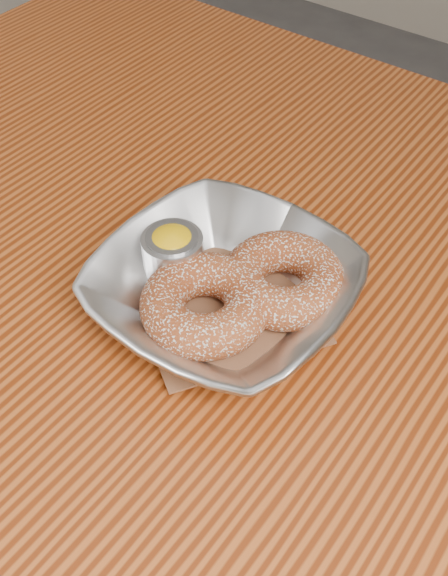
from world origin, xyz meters
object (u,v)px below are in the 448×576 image
Objects in this scene: donut_front at (205,304)px; ramekin at (173,253)px; donut_back at (283,279)px; serving_bowl at (224,291)px; table at (261,324)px.

ramekin is (-0.06, 0.03, 0.01)m from donut_front.
donut_back is 1.97× the size of ramekin.
donut_back is at bearing 21.30° from ramekin.
serving_bowl is 0.02m from donut_front.
serving_bowl is at bearing -130.78° from donut_back.
ramekin reaches higher than donut_back.
table is 0.16m from donut_front.
donut_front is at bearing -119.70° from donut_back.
donut_front is at bearing -85.79° from table.
ramekin is (-0.09, -0.04, 0.01)m from donut_back.
serving_bowl reaches higher than table.
table is at bearing 96.96° from serving_bowl.
donut_front is at bearing -25.81° from ramekin.
ramekin is at bearing 176.62° from serving_bowl.
table is 11.23× the size of donut_back.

